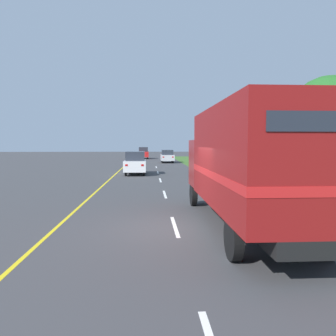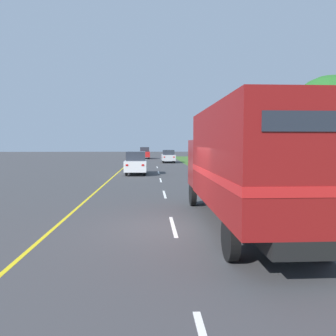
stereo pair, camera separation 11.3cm
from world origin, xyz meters
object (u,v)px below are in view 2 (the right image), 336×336
object	(u,v)px
lead_car_red_ahead	(145,153)
roadside_tree_mid	(281,134)
lead_car_silver_ahead	(168,156)
roadside_tree_near	(329,116)
lead_car_white	(136,163)
roadside_tree_far	(269,139)
horse_trailer_truck	(246,163)
highway_sign	(309,168)

from	to	relation	value
lead_car_red_ahead	roadside_tree_mid	xyz separation A→B (m)	(12.41, -29.80, 2.47)
lead_car_silver_ahead	roadside_tree_near	size ratio (longest dim) A/B	0.66
lead_car_white	roadside_tree_far	size ratio (longest dim) A/B	0.91
horse_trailer_truck	lead_car_silver_ahead	world-z (taller)	horse_trailer_truck
roadside_tree_mid	roadside_tree_far	bearing A→B (deg)	80.34
lead_car_white	lead_car_silver_ahead	distance (m)	17.95
lead_car_silver_ahead	roadside_tree_far	bearing A→B (deg)	-51.14
highway_sign	roadside_tree_near	world-z (taller)	roadside_tree_near
roadside_tree_near	highway_sign	bearing A→B (deg)	-125.13
lead_car_silver_ahead	highway_sign	bearing A→B (deg)	-82.61
lead_car_silver_ahead	lead_car_white	bearing A→B (deg)	-101.90
roadside_tree_near	roadside_tree_mid	xyz separation A→B (m)	(1.07, 9.49, -0.71)
lead_car_red_ahead	highway_sign	size ratio (longest dim) A/B	1.63
lead_car_silver_ahead	roadside_tree_far	distance (m)	15.82
highway_sign	lead_car_white	bearing A→B (deg)	118.23
lead_car_red_ahead	highway_sign	bearing A→B (deg)	-80.20
lead_car_white	highway_sign	xyz separation A→B (m)	(7.88, -14.68, 0.60)
highway_sign	roadside_tree_far	xyz separation A→B (m)	(5.64, 20.05, 1.57)
lead_car_white	roadside_tree_mid	xyz separation A→B (m)	(12.61, 0.00, 2.50)
lead_car_red_ahead	roadside_tree_near	size ratio (longest dim) A/B	0.67
lead_car_white	roadside_tree_far	xyz separation A→B (m)	(13.52, 5.37, 2.17)
lead_car_red_ahead	roadside_tree_far	distance (m)	27.91
highway_sign	roadside_tree_mid	distance (m)	15.54
roadside_tree_mid	horse_trailer_truck	bearing A→B (deg)	-114.85
roadside_tree_near	roadside_tree_mid	distance (m)	9.57
highway_sign	roadside_tree_mid	bearing A→B (deg)	72.15
horse_trailer_truck	roadside_tree_mid	bearing A→B (deg)	65.15
roadside_tree_near	lead_car_silver_ahead	bearing A→B (deg)	106.16
horse_trailer_truck	roadside_tree_near	size ratio (longest dim) A/B	1.35
lead_car_red_ahead	roadside_tree_near	bearing A→B (deg)	-73.90
lead_car_silver_ahead	lead_car_red_ahead	distance (m)	12.73
lead_car_red_ahead	roadside_tree_far	xyz separation A→B (m)	(13.33, -24.43, 2.14)
horse_trailer_truck	roadside_tree_far	xyz separation A→B (m)	(9.42, 23.73, 1.14)
horse_trailer_truck	lead_car_red_ahead	size ratio (longest dim) A/B	2.03
horse_trailer_truck	lead_car_white	xyz separation A→B (m)	(-4.10, 18.36, -1.03)
horse_trailer_truck	lead_car_silver_ahead	xyz separation A→B (m)	(-0.40, 35.92, -1.11)
lead_car_red_ahead	lead_car_silver_ahead	bearing A→B (deg)	-74.03
horse_trailer_truck	roadside_tree_near	xyz separation A→B (m)	(7.43, 8.88, 2.17)
lead_car_silver_ahead	roadside_tree_mid	distance (m)	19.86
highway_sign	roadside_tree_far	distance (m)	20.89
lead_car_red_ahead	roadside_tree_far	size ratio (longest dim) A/B	0.93
roadside_tree_far	highway_sign	bearing A→B (deg)	-105.72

